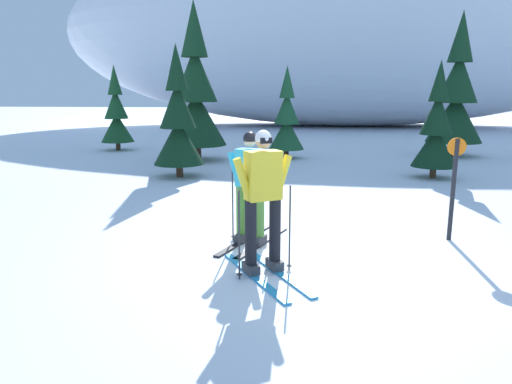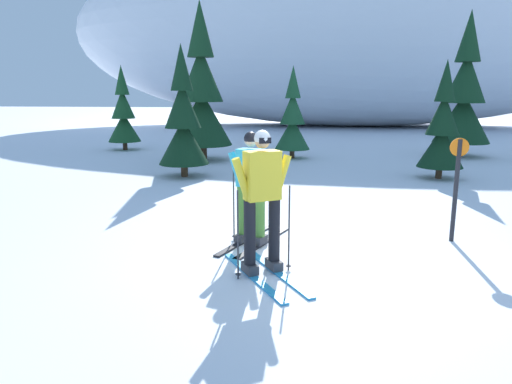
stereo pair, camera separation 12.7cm
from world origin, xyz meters
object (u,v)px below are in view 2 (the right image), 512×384
object	(u,v)px
pine_tree_center_left	(183,122)
pine_tree_far_left	(123,115)
pine_tree_center_right	(293,120)
pine_tree_far_right	(464,97)
skier_yellow_jacket	(262,200)
pine_tree_right	(442,130)
pine_tree_left	(202,95)
trail_marker_post	(456,184)
skier_cyan_jacket	(251,187)

from	to	relation	value
pine_tree_center_left	pine_tree_far_left	bearing A→B (deg)	125.37
pine_tree_center_right	pine_tree_far_right	xyz separation A→B (m)	(5.95, 1.18, 0.78)
skier_yellow_jacket	pine_tree_right	bearing A→B (deg)	61.46
pine_tree_left	pine_tree_right	distance (m)	7.62
pine_tree_center_left	pine_tree_center_right	distance (m)	4.87
pine_tree_far_right	trail_marker_post	xyz separation A→B (m)	(-3.01, -10.26, -1.19)
pine_tree_far_left	trail_marker_post	xyz separation A→B (m)	(9.68, -10.68, -0.47)
trail_marker_post	pine_tree_center_right	bearing A→B (deg)	107.96
pine_tree_far_left	pine_tree_center_right	xyz separation A→B (m)	(6.74, -1.59, -0.06)
pine_tree_center_left	pine_tree_center_right	size ratio (longest dim) A/B	1.12
pine_tree_center_left	trail_marker_post	distance (m)	7.67
pine_tree_right	pine_tree_far_right	world-z (taller)	pine_tree_far_right
skier_yellow_jacket	pine_tree_right	xyz separation A→B (m)	(3.98, 7.32, 0.32)
skier_cyan_jacket	pine_tree_left	distance (m)	9.31
skier_cyan_jacket	pine_tree_far_left	xyz separation A→B (m)	(-6.57, 11.21, 0.48)
skier_yellow_jacket	pine_tree_center_left	world-z (taller)	pine_tree_center_left
pine_tree_center_left	trail_marker_post	world-z (taller)	pine_tree_center_left
skier_yellow_jacket	trail_marker_post	size ratio (longest dim) A/B	1.14
pine_tree_right	pine_tree_left	bearing A→B (deg)	159.74
pine_tree_far_right	trail_marker_post	world-z (taller)	pine_tree_far_right
pine_tree_center_left	pine_tree_center_right	xyz separation A→B (m)	(2.77, 4.00, -0.16)
pine_tree_right	skier_cyan_jacket	bearing A→B (deg)	-124.82
skier_yellow_jacket	pine_tree_far_right	bearing A→B (deg)	64.03
pine_tree_far_right	pine_tree_center_left	bearing A→B (deg)	-149.32
pine_tree_center_left	pine_tree_far_right	bearing A→B (deg)	30.68
pine_tree_center_left	pine_tree_right	distance (m)	6.90
skier_cyan_jacket	skier_yellow_jacket	world-z (taller)	skier_yellow_jacket
skier_yellow_jacket	pine_tree_left	xyz separation A→B (m)	(-3.12, 9.95, 1.19)
skier_cyan_jacket	trail_marker_post	size ratio (longest dim) A/B	1.08
skier_cyan_jacket	skier_yellow_jacket	xyz separation A→B (m)	(0.30, -1.17, 0.08)
pine_tree_left	pine_tree_right	bearing A→B (deg)	-20.26
pine_tree_far_left	pine_tree_center_right	world-z (taller)	pine_tree_far_left
pine_tree_far_left	pine_tree_center_left	bearing A→B (deg)	-54.63
trail_marker_post	pine_tree_right	bearing A→B (deg)	78.27
pine_tree_center_right	skier_yellow_jacket	bearing A→B (deg)	-89.32
skier_cyan_jacket	pine_tree_far_left	bearing A→B (deg)	120.36
skier_yellow_jacket	trail_marker_post	bearing A→B (deg)	31.17
skier_yellow_jacket	pine_tree_center_right	distance (m)	10.79
pine_tree_left	trail_marker_post	distance (m)	10.23
pine_tree_far_left	pine_tree_left	xyz separation A→B (m)	(3.75, -2.43, 0.79)
pine_tree_right	pine_tree_far_left	bearing A→B (deg)	155.02
pine_tree_center_right	pine_tree_right	bearing A→B (deg)	-40.10
pine_tree_left	trail_marker_post	bearing A→B (deg)	-54.24
pine_tree_right	trail_marker_post	bearing A→B (deg)	-101.73
pine_tree_far_left	pine_tree_center_left	size ratio (longest dim) A/B	0.93
pine_tree_far_left	pine_tree_center_left	xyz separation A→B (m)	(3.97, -5.59, 0.10)
trail_marker_post	pine_tree_far_left	bearing A→B (deg)	132.21
pine_tree_center_right	pine_tree_right	xyz separation A→B (m)	(4.11, -3.46, -0.02)
pine_tree_center_left	trail_marker_post	xyz separation A→B (m)	(5.71, -5.08, -0.57)
pine_tree_far_left	pine_tree_center_right	distance (m)	6.92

